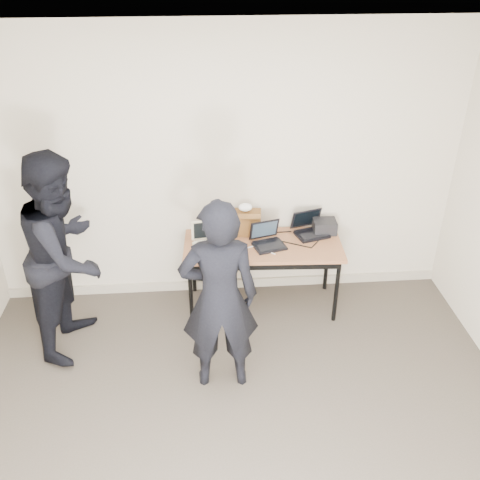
{
  "coord_description": "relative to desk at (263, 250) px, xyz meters",
  "views": [
    {
      "loc": [
        -0.21,
        -2.43,
        3.32
      ],
      "look_at": [
        0.1,
        1.6,
        0.95
      ],
      "focal_mm": 40.0,
      "sensor_mm": 36.0,
      "label": 1
    }
  ],
  "objects": [
    {
      "name": "room",
      "position": [
        -0.34,
        -1.9,
        0.69
      ],
      "size": [
        4.6,
        4.6,
        2.8
      ],
      "color": "#413931",
      "rests_on": "ground"
    },
    {
      "name": "desk",
      "position": [
        0.0,
        0.0,
        0.0
      ],
      "size": [
        1.53,
        0.72,
        0.72
      ],
      "rotation": [
        0.0,
        0.0,
        -0.05
      ],
      "color": "brown",
      "rests_on": "ground"
    },
    {
      "name": "power_brick",
      "position": [
        -0.22,
        -0.17,
        0.08
      ],
      "size": [
        0.09,
        0.06,
        0.03
      ],
      "primitive_type": "cube",
      "rotation": [
        0.0,
        0.0,
        0.11
      ],
      "color": "black",
      "rests_on": "desk"
    },
    {
      "name": "person_typist",
      "position": [
        -0.46,
        -0.99,
        0.18
      ],
      "size": [
        0.62,
        0.41,
        1.69
      ],
      "primitive_type": "imported",
      "rotation": [
        0.0,
        0.0,
        3.15
      ],
      "color": "black",
      "rests_on": "ground"
    },
    {
      "name": "equipment_box",
      "position": [
        0.63,
        0.19,
        0.12
      ],
      "size": [
        0.23,
        0.19,
        0.13
      ],
      "primitive_type": "cube",
      "rotation": [
        0.0,
        0.0,
        -0.03
      ],
      "color": "black",
      "rests_on": "desk"
    },
    {
      "name": "laptop_beige",
      "position": [
        -0.5,
        -0.04,
        0.11
      ],
      "size": [
        0.34,
        0.34,
        0.25
      ],
      "rotation": [
        0.0,
        0.0,
        0.12
      ],
      "color": "beige",
      "rests_on": "desk"
    },
    {
      "name": "person_observer",
      "position": [
        -1.74,
        -0.37,
        0.26
      ],
      "size": [
        0.86,
        1.01,
        1.84
      ],
      "primitive_type": "imported",
      "rotation": [
        0.0,
        0.0,
        1.38
      ],
      "color": "black",
      "rests_on": "ground"
    },
    {
      "name": "cables",
      "position": [
        0.05,
        -0.0,
        0.06
      ],
      "size": [
        1.16,
        0.42,
        0.01
      ],
      "rotation": [
        0.0,
        0.0,
        -0.04
      ],
      "color": "silver",
      "rests_on": "desk"
    },
    {
      "name": "laptop_center",
      "position": [
        0.04,
        -0.01,
        0.11
      ],
      "size": [
        0.35,
        0.34,
        0.22
      ],
      "rotation": [
        0.0,
        0.0,
        0.28
      ],
      "color": "black",
      "rests_on": "desk"
    },
    {
      "name": "baseboard",
      "position": [
        -0.34,
        0.34,
        -0.61
      ],
      "size": [
        4.5,
        0.03,
        0.1
      ],
      "primitive_type": "cube",
      "color": "#A49B88",
      "rests_on": "ground"
    },
    {
      "name": "laptop_right",
      "position": [
        0.48,
        0.18,
        0.11
      ],
      "size": [
        0.37,
        0.37,
        0.22
      ],
      "rotation": [
        0.0,
        0.0,
        0.29
      ],
      "color": "black",
      "rests_on": "desk"
    },
    {
      "name": "tissue",
      "position": [
        -0.15,
        0.23,
        0.34
      ],
      "size": [
        0.13,
        0.1,
        0.08
      ],
      "primitive_type": "ellipsoid",
      "rotation": [
        0.0,
        0.0,
        -0.0
      ],
      "color": "white",
      "rests_on": "leather_satchel"
    },
    {
      "name": "leather_satchel",
      "position": [
        -0.18,
        0.23,
        0.19
      ],
      "size": [
        0.38,
        0.21,
        0.25
      ],
      "rotation": [
        0.0,
        0.0,
        -0.11
      ],
      "color": "brown",
      "rests_on": "desk"
    }
  ]
}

